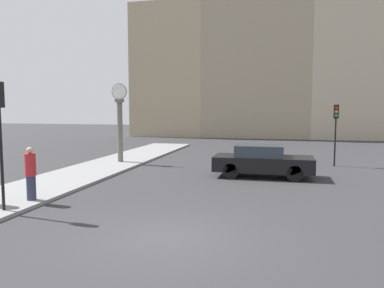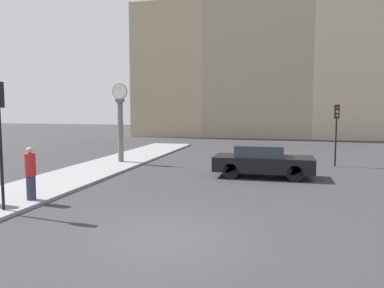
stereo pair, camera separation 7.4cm
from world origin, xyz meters
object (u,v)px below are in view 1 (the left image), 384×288
(sedan_car, at_px, (262,161))
(traffic_light_far, at_px, (336,122))
(pedestrian_red_top, at_px, (31,174))
(street_clock, at_px, (120,123))

(sedan_car, relative_size, traffic_light_far, 1.34)
(sedan_car, distance_m, pedestrian_red_top, 9.94)
(sedan_car, distance_m, street_clock, 8.71)
(sedan_car, height_order, traffic_light_far, traffic_light_far)
(street_clock, distance_m, pedestrian_red_top, 9.31)
(traffic_light_far, bearing_deg, pedestrian_red_top, -135.25)
(sedan_car, relative_size, street_clock, 1.01)
(sedan_car, xyz_separation_m, street_clock, (-8.20, 2.46, 1.58))
(sedan_car, bearing_deg, street_clock, 163.29)
(sedan_car, bearing_deg, pedestrian_red_top, -137.50)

